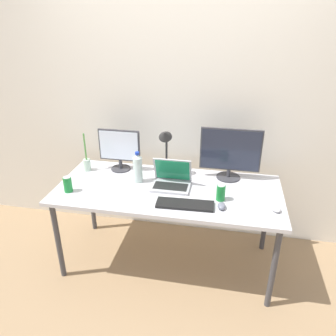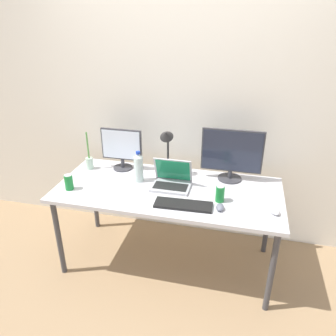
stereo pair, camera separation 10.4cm
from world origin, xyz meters
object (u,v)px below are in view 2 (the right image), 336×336
object	(u,v)px
mouse_by_keyboard	(220,207)
water_bottle	(139,168)
work_desk	(168,195)
monitor_left	(122,148)
mouse_by_laptop	(275,211)
keyboard_main	(183,205)
desk_lamp	(167,144)
soda_can_near_keyboard	(69,182)
soda_can_by_laptop	(220,194)
laptop_silver	(172,180)
bamboo_vase	(89,162)
monitor_center	(232,154)

from	to	relation	value
mouse_by_keyboard	water_bottle	size ratio (longest dim) A/B	0.35
work_desk	monitor_left	xyz separation A→B (m)	(-0.48, 0.26, 0.26)
monitor_left	mouse_by_laptop	size ratio (longest dim) A/B	3.72
keyboard_main	mouse_by_laptop	xyz separation A→B (m)	(0.64, 0.06, 0.01)
desk_lamp	soda_can_near_keyboard	bearing A→B (deg)	-149.05
keyboard_main	soda_can_by_laptop	bearing A→B (deg)	25.47
water_bottle	soda_can_by_laptop	size ratio (longest dim) A/B	2.10
mouse_by_laptop	desk_lamp	size ratio (longest dim) A/B	0.23
laptop_silver	desk_lamp	xyz separation A→B (m)	(-0.08, 0.18, 0.24)
bamboo_vase	water_bottle	bearing A→B (deg)	-13.49
water_bottle	desk_lamp	size ratio (longest dim) A/B	0.61
monitor_center	soda_can_by_laptop	size ratio (longest dim) A/B	3.93
mouse_by_laptop	soda_can_by_laptop	bearing A→B (deg)	147.45
work_desk	desk_lamp	bearing A→B (deg)	106.21
soda_can_near_keyboard	soda_can_by_laptop	size ratio (longest dim) A/B	1.00
water_bottle	monitor_center	bearing A→B (deg)	15.75
laptop_silver	soda_can_near_keyboard	world-z (taller)	laptop_silver
soda_can_by_laptop	work_desk	bearing A→B (deg)	166.87
monitor_center	mouse_by_laptop	size ratio (longest dim) A/B	4.99
work_desk	monitor_center	distance (m)	0.61
water_bottle	work_desk	bearing A→B (deg)	-14.82
keyboard_main	water_bottle	world-z (taller)	water_bottle
monitor_left	keyboard_main	distance (m)	0.84
mouse_by_laptop	soda_can_near_keyboard	world-z (taller)	soda_can_near_keyboard
monitor_center	bamboo_vase	world-z (taller)	monitor_center
laptop_silver	bamboo_vase	xyz separation A→B (m)	(-0.79, 0.15, 0.01)
monitor_left	keyboard_main	bearing A→B (deg)	-37.10
work_desk	monitor_left	distance (m)	0.60
mouse_by_laptop	desk_lamp	xyz separation A→B (m)	(-0.87, 0.39, 0.27)
mouse_by_laptop	water_bottle	xyz separation A→B (m)	(-1.07, 0.24, 0.10)
soda_can_by_laptop	laptop_silver	bearing A→B (deg)	160.45
monitor_center	mouse_by_laptop	bearing A→B (deg)	-52.64
monitor_center	mouse_by_laptop	world-z (taller)	monitor_center
monitor_left	laptop_silver	world-z (taller)	monitor_left
work_desk	mouse_by_laptop	size ratio (longest dim) A/B	17.98
laptop_silver	bamboo_vase	world-z (taller)	bamboo_vase
monitor_center	mouse_by_laptop	xyz separation A→B (m)	(0.34, -0.45, -0.21)
laptop_silver	soda_can_by_laptop	world-z (taller)	laptop_silver
water_bottle	bamboo_vase	bearing A→B (deg)	166.51
work_desk	soda_can_near_keyboard	bearing A→B (deg)	-165.54
monitor_left	keyboard_main	world-z (taller)	monitor_left
work_desk	laptop_silver	xyz separation A→B (m)	(0.02, 0.04, 0.11)
monitor_left	desk_lamp	size ratio (longest dim) A/B	0.85
monitor_left	mouse_by_keyboard	xyz separation A→B (m)	(0.91, -0.48, -0.18)
mouse_by_keyboard	soda_can_near_keyboard	bearing A→B (deg)	175.91
work_desk	mouse_by_laptop	xyz separation A→B (m)	(0.81, -0.17, 0.08)
mouse_by_keyboard	water_bottle	bearing A→B (deg)	154.65
monitor_left	keyboard_main	size ratio (longest dim) A/B	0.88
mouse_by_laptop	bamboo_vase	size ratio (longest dim) A/B	0.29
monitor_center	soda_can_by_laptop	world-z (taller)	monitor_center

